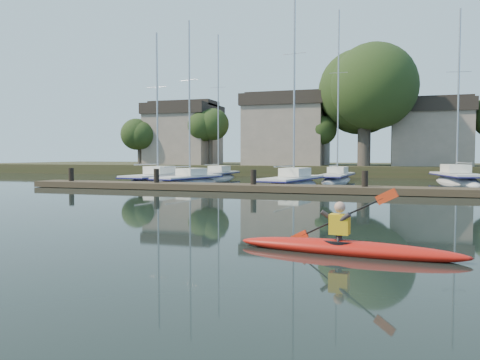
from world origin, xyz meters
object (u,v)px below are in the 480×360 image
(sailboat_5, at_px, (217,180))
(sailboat_6, at_px, (337,183))
(sailboat_0, at_px, (156,186))
(sailboat_7, at_px, (457,185))
(sailboat_1, at_px, (188,186))
(kayak, at_px, (346,245))
(dock, at_px, (307,189))
(sailboat_2, at_px, (292,189))

(sailboat_5, distance_m, sailboat_6, 10.32)
(sailboat_0, distance_m, sailboat_7, 22.16)
(sailboat_0, height_order, sailboat_1, sailboat_1)
(sailboat_0, bearing_deg, sailboat_1, 5.96)
(kayak, bearing_deg, sailboat_1, 127.56)
(sailboat_7, bearing_deg, sailboat_0, -169.54)
(sailboat_7, bearing_deg, sailboat_6, 173.30)
(kayak, bearing_deg, sailboat_7, 84.69)
(sailboat_0, bearing_deg, dock, -17.97)
(sailboat_2, height_order, sailboat_6, sailboat_2)
(dock, height_order, sailboat_7, sailboat_7)
(sailboat_2, height_order, sailboat_7, sailboat_2)
(sailboat_2, bearing_deg, sailboat_5, 144.07)
(sailboat_6, relative_size, sailboat_7, 1.02)
(kayak, height_order, dock, kayak)
(kayak, bearing_deg, sailboat_6, 102.39)
(sailboat_6, bearing_deg, sailboat_1, -139.72)
(sailboat_5, height_order, sailboat_6, sailboat_6)
(kayak, relative_size, sailboat_0, 0.38)
(sailboat_1, bearing_deg, sailboat_2, 7.50)
(sailboat_2, bearing_deg, sailboat_0, -173.51)
(dock, height_order, sailboat_0, sailboat_0)
(sailboat_2, bearing_deg, sailboat_1, -174.41)
(sailboat_2, relative_size, sailboat_7, 1.04)
(kayak, xyz_separation_m, sailboat_7, (5.80, 28.17, -0.39))
(sailboat_5, relative_size, sailboat_7, 0.96)
(sailboat_5, bearing_deg, sailboat_2, -44.28)
(dock, relative_size, sailboat_7, 2.40)
(dock, relative_size, sailboat_6, 2.34)
(sailboat_0, xyz_separation_m, sailboat_2, (10.06, -0.54, 0.01))
(kayak, distance_m, sailboat_5, 31.49)
(sailboat_2, xyz_separation_m, sailboat_5, (-8.22, 8.36, 0.01))
(sailboat_2, bearing_deg, sailboat_7, 45.90)
(dock, relative_size, sailboat_2, 2.32)
(sailboat_1, relative_size, sailboat_5, 0.93)
(sailboat_5, xyz_separation_m, sailboat_6, (10.29, -0.77, 0.00))
(sailboat_0, distance_m, sailboat_5, 8.04)
(sailboat_5, bearing_deg, sailboat_6, -3.09)
(dock, distance_m, sailboat_0, 12.94)
(dock, bearing_deg, sailboat_7, 54.49)
(kayak, xyz_separation_m, sailboat_5, (-13.25, 28.57, -0.35))
(kayak, xyz_separation_m, sailboat_2, (-5.02, 20.21, -0.36))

